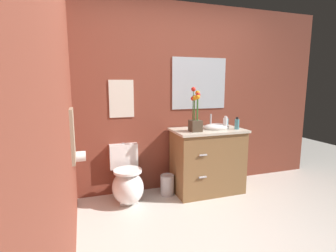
% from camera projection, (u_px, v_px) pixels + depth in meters
% --- Properties ---
extents(ground_plane, '(8.88, 8.88, 0.00)m').
position_uv_depth(ground_plane, '(237.00, 252.00, 2.23)').
color(ground_plane, beige).
extents(wall_back, '(4.14, 0.05, 2.50)m').
position_uv_depth(wall_back, '(189.00, 98.00, 3.56)').
color(wall_back, brown).
rests_on(wall_back, ground_plane).
extents(wall_left, '(0.05, 4.34, 2.50)m').
position_uv_depth(wall_left, '(64.00, 109.00, 2.04)').
color(wall_left, brown).
rests_on(wall_left, ground_plane).
extents(toilet, '(0.38, 0.59, 0.69)m').
position_uv_depth(toilet, '(127.00, 183.00, 3.15)').
color(toilet, white).
rests_on(toilet, ground_plane).
extents(vanity_cabinet, '(0.94, 0.56, 1.04)m').
position_uv_depth(vanity_cabinet, '(207.00, 160.00, 3.44)').
color(vanity_cabinet, brown).
rests_on(vanity_cabinet, ground_plane).
extents(flower_vase, '(0.14, 0.14, 0.55)m').
position_uv_depth(flower_vase, '(196.00, 115.00, 3.18)').
color(flower_vase, '#4C3D2D').
rests_on(flower_vase, vanity_cabinet).
extents(soap_bottle, '(0.06, 0.06, 0.16)m').
position_uv_depth(soap_bottle, '(237.00, 124.00, 3.36)').
color(soap_bottle, teal).
rests_on(soap_bottle, vanity_cabinet).
extents(lotion_bottle, '(0.06, 0.06, 0.17)m').
position_uv_depth(lotion_bottle, '(225.00, 123.00, 3.36)').
color(lotion_bottle, white).
rests_on(lotion_bottle, vanity_cabinet).
extents(hand_wash_bottle, '(0.06, 0.06, 0.15)m').
position_uv_depth(hand_wash_bottle, '(226.00, 123.00, 3.49)').
color(hand_wash_bottle, teal).
rests_on(hand_wash_bottle, vanity_cabinet).
extents(trash_bin, '(0.18, 0.18, 0.27)m').
position_uv_depth(trash_bin, '(167.00, 185.00, 3.36)').
color(trash_bin, '#B7B7BC').
rests_on(trash_bin, ground_plane).
extents(wall_poster, '(0.31, 0.01, 0.47)m').
position_uv_depth(wall_poster, '(121.00, 99.00, 3.24)').
color(wall_poster, silver).
extents(wall_mirror, '(0.80, 0.01, 0.70)m').
position_uv_depth(wall_mirror, '(199.00, 83.00, 3.55)').
color(wall_mirror, '#B2BCC6').
extents(hanging_towel, '(0.03, 0.28, 0.52)m').
position_uv_depth(hanging_towel, '(73.00, 136.00, 2.43)').
color(hanging_towel, gray).
extents(toilet_paper_roll, '(0.11, 0.11, 0.11)m').
position_uv_depth(toilet_paper_roll, '(80.00, 156.00, 2.73)').
color(toilet_paper_roll, white).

